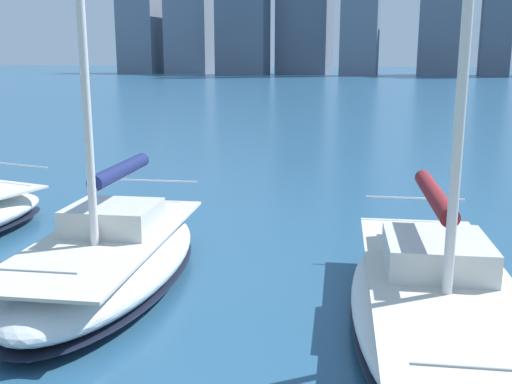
{
  "coord_description": "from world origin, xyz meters",
  "views": [
    {
      "loc": [
        -3.05,
        3.38,
        4.58
      ],
      "look_at": [
        -0.01,
        -6.72,
        2.2
      ],
      "focal_mm": 42.0,
      "sensor_mm": 36.0,
      "label": 1
    }
  ],
  "objects": [
    {
      "name": "sailboat_navy",
      "position": [
        3.18,
        -6.85,
        0.61
      ],
      "size": [
        3.96,
        7.62,
        9.06
      ],
      "color": "silver",
      "rests_on": "ground"
    },
    {
      "name": "sailboat_maroon",
      "position": [
        -3.28,
        -6.58,
        0.6
      ],
      "size": [
        4.19,
        8.88,
        12.72
      ],
      "color": "white",
      "rests_on": "ground"
    },
    {
      "name": "city_skyline",
      "position": [
        4.92,
        -161.49,
        16.52
      ],
      "size": [
        175.99,
        23.09,
        52.36
      ],
      "color": "slate",
      "rests_on": "ground"
    }
  ]
}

